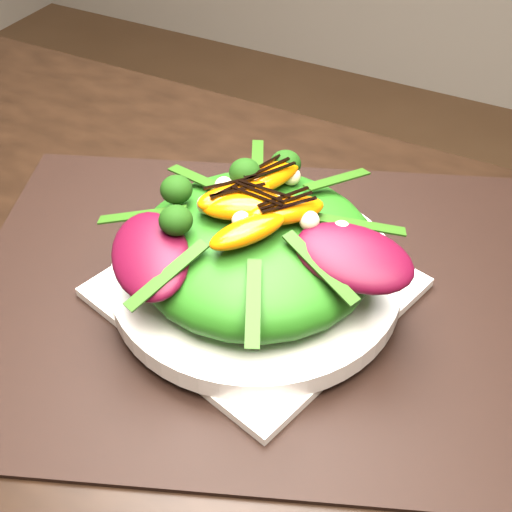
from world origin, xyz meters
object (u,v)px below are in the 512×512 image
at_px(lettuce_mound, 256,248).
at_px(orange_segment, 272,187).
at_px(plate_base, 256,287).
at_px(placemat, 256,292).
at_px(salad_bowl, 256,276).
at_px(dining_table, 186,420).

xyz_separation_m(lettuce_mound, orange_segment, (-0.00, 0.03, 0.04)).
xyz_separation_m(plate_base, orange_segment, (-0.00, 0.03, 0.09)).
bearing_deg(lettuce_mound, placemat, 180.00).
relative_size(plate_base, salad_bowl, 0.89).
xyz_separation_m(placemat, plate_base, (0.00, 0.00, 0.01)).
bearing_deg(orange_segment, dining_table, -87.03).
bearing_deg(orange_segment, placemat, -86.15).
relative_size(placemat, plate_base, 2.30).
distance_m(plate_base, lettuce_mound, 0.05).
bearing_deg(orange_segment, salad_bowl, -86.15).
bearing_deg(orange_segment, lettuce_mound, -86.15).
height_order(dining_table, orange_segment, dining_table).
xyz_separation_m(dining_table, placemat, (-0.01, 0.14, 0.02)).
height_order(plate_base, orange_segment, orange_segment).
distance_m(plate_base, orange_segment, 0.10).
bearing_deg(lettuce_mound, orange_segment, 93.85).
bearing_deg(dining_table, lettuce_mound, 92.76).
relative_size(placemat, orange_segment, 7.88).
height_order(dining_table, lettuce_mound, dining_table).
height_order(salad_bowl, lettuce_mound, lettuce_mound).
bearing_deg(plate_base, salad_bowl, 0.00).
relative_size(dining_table, orange_segment, 23.53).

